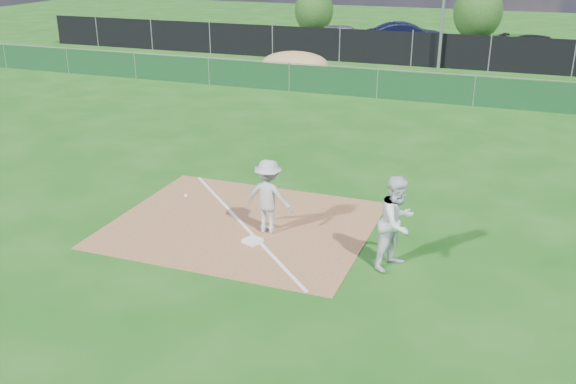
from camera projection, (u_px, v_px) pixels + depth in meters
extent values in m
plane|color=#164F10|center=(345.00, 128.00, 23.13)|extent=(90.00, 90.00, 0.00)
cube|color=#8E5E38|center=(242.00, 224.00, 15.29)|extent=(6.00, 5.00, 0.02)
cube|color=white|center=(242.00, 224.00, 15.28)|extent=(5.01, 5.01, 0.01)
cube|color=#0E3619|center=(377.00, 84.00, 27.27)|extent=(44.00, 0.05, 1.20)
ellipsoid|color=#9F7E4D|center=(295.00, 63.00, 31.96)|extent=(3.38, 2.60, 1.17)
cube|color=black|center=(412.00, 49.00, 34.13)|extent=(46.00, 0.04, 1.80)
cube|color=black|center=(426.00, 52.00, 38.82)|extent=(46.00, 9.00, 0.01)
cube|color=white|center=(253.00, 241.00, 14.35)|extent=(0.47, 0.47, 0.08)
imported|color=#B7B7B9|center=(268.00, 196.00, 14.58)|extent=(1.15, 0.69, 1.74)
sphere|color=white|center=(186.00, 196.00, 15.00)|extent=(0.08, 0.08, 0.08)
imported|color=silver|center=(397.00, 223.00, 12.99)|extent=(1.09, 1.19, 1.99)
imported|color=#B6B9BF|center=(345.00, 37.00, 38.91)|extent=(5.07, 3.29, 1.61)
imported|color=black|center=(407.00, 36.00, 39.36)|extent=(5.15, 3.17, 1.60)
imported|color=black|center=(542.00, 48.00, 35.77)|extent=(4.92, 2.76, 1.35)
cylinder|color=#382316|center=(314.00, 28.00, 45.67)|extent=(0.24, 0.24, 0.91)
ellipsoid|color=#1E4914|center=(314.00, 11.00, 45.22)|extent=(2.72, 2.72, 3.12)
cylinder|color=#382316|center=(476.00, 34.00, 42.46)|extent=(0.24, 0.24, 1.05)
ellipsoid|color=#1F4B15|center=(478.00, 12.00, 41.94)|extent=(3.16, 3.16, 3.64)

